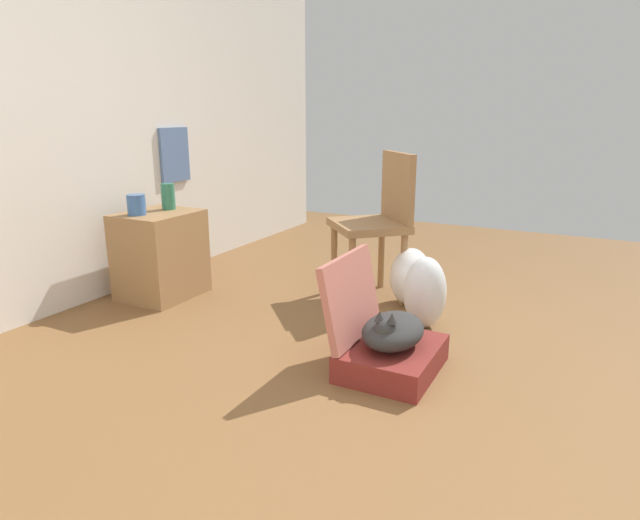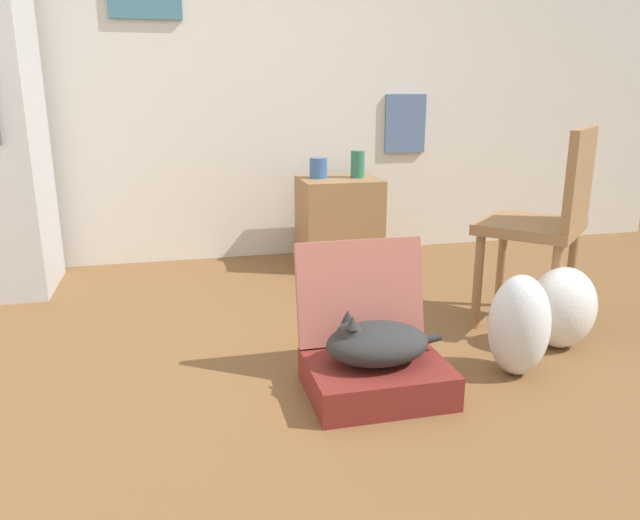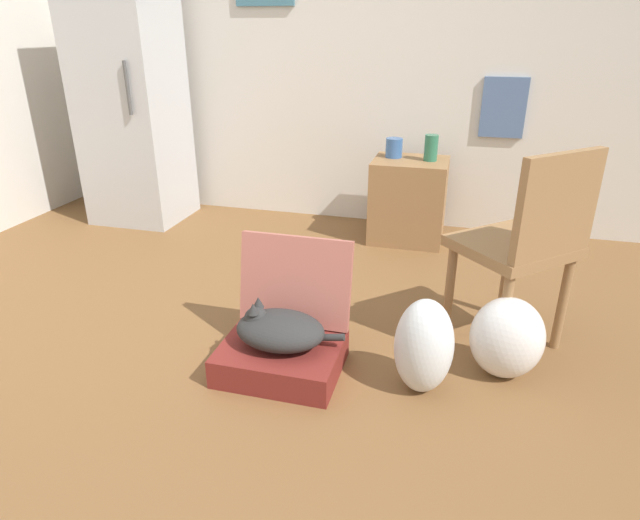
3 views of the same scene
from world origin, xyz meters
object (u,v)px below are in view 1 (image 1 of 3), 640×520
at_px(plastic_bag_white, 425,293).
at_px(vase_tall, 136,205).
at_px(plastic_bag_clear, 410,277).
at_px(suitcase_base, 392,358).
at_px(vase_short, 168,196).
at_px(cat, 393,331).
at_px(side_table, 161,255).
at_px(chair, 379,218).

distance_m(plastic_bag_white, vase_tall, 1.89).
bearing_deg(plastic_bag_clear, suitcase_base, -166.51).
bearing_deg(plastic_bag_white, vase_tall, 102.52).
bearing_deg(vase_short, cat, -104.84).
relative_size(plastic_bag_white, side_table, 0.73).
relative_size(plastic_bag_white, chair, 0.44).
height_order(cat, side_table, side_table).
relative_size(side_table, chair, 0.60).
xyz_separation_m(plastic_bag_clear, vase_short, (-0.48, 1.56, 0.48)).
bearing_deg(suitcase_base, vase_tall, 83.33).
xyz_separation_m(suitcase_base, vase_short, (0.47, 1.79, 0.60)).
xyz_separation_m(cat, side_table, (0.35, 1.77, 0.08)).
bearing_deg(chair, suitcase_base, -17.84).
distance_m(plastic_bag_white, plastic_bag_clear, 0.39).
relative_size(suitcase_base, vase_short, 3.01).
height_order(suitcase_base, vase_short, vase_short).
relative_size(plastic_bag_clear, vase_tall, 2.84).
height_order(plastic_bag_white, chair, chair).
bearing_deg(suitcase_base, cat, 176.31).
relative_size(plastic_bag_clear, vase_short, 2.15).
bearing_deg(cat, vase_tall, 83.10).
xyz_separation_m(plastic_bag_white, vase_tall, (-0.40, 1.79, 0.43)).
bearing_deg(vase_short, chair, -68.14).
bearing_deg(cat, side_table, 78.93).
bearing_deg(suitcase_base, plastic_bag_clear, 13.49).
xyz_separation_m(cat, vase_short, (0.47, 1.79, 0.45)).
xyz_separation_m(side_table, vase_tall, (-0.13, 0.05, 0.35)).
height_order(suitcase_base, plastic_bag_clear, plastic_bag_clear).
distance_m(plastic_bag_white, side_table, 1.77).
height_order(plastic_bag_white, vase_tall, vase_tall).
distance_m(vase_tall, vase_short, 0.26).
bearing_deg(vase_tall, plastic_bag_clear, -65.27).
height_order(vase_tall, vase_short, vase_short).
distance_m(suitcase_base, plastic_bag_white, 0.63).
xyz_separation_m(plastic_bag_clear, chair, (0.05, 0.25, 0.35)).
height_order(side_table, chair, chair).
bearing_deg(side_table, vase_short, 5.92).
distance_m(plastic_bag_clear, chair, 0.43).
height_order(suitcase_base, vase_tall, vase_tall).
distance_m(suitcase_base, plastic_bag_clear, 0.98).
bearing_deg(chair, vase_tall, -103.31).
xyz_separation_m(plastic_bag_clear, side_table, (-0.61, 1.55, 0.10)).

